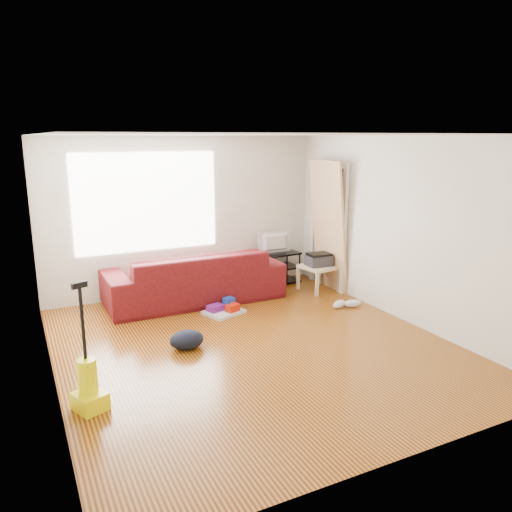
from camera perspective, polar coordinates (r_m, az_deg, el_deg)
name	(u,v)px	position (r m, az deg, el deg)	size (l,w,h in m)	color
room	(253,242)	(5.95, -0.36, 1.59)	(4.51, 5.01, 2.51)	#501907
sofa	(195,300)	(7.84, -7.00, -5.06)	(2.69, 1.05, 0.78)	#360D06
tv_stand	(276,268)	(8.61, 2.28, -1.33)	(0.81, 0.50, 0.54)	black
tv	(276,243)	(8.51, 2.31, 1.54)	(0.62, 0.08, 0.36)	black
side_table	(319,269)	(8.25, 7.16, -1.53)	(0.59, 0.59, 0.42)	tan
printer	(319,260)	(8.21, 7.20, -0.40)	(0.41, 0.32, 0.21)	#27262C
bucket	(211,306)	(7.55, -5.20, -5.74)	(0.28, 0.28, 0.28)	#0506AC
toilet_paper	(210,294)	(7.48, -5.32, -4.39)	(0.11, 0.11, 0.10)	white
cleaning_tray	(224,309)	(7.24, -3.65, -6.08)	(0.63, 0.56, 0.19)	silver
backpack	(187,348)	(6.15, -7.89, -10.43)	(0.41, 0.33, 0.23)	black
sneakers	(346,304)	(7.58, 10.23, -5.40)	(0.50, 0.25, 0.11)	silver
vacuum	(89,386)	(5.03, -18.59, -13.89)	(0.34, 0.36, 1.22)	#EEE700
door_panel	(326,288)	(8.47, 8.01, -3.68)	(0.04, 0.85, 2.13)	tan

